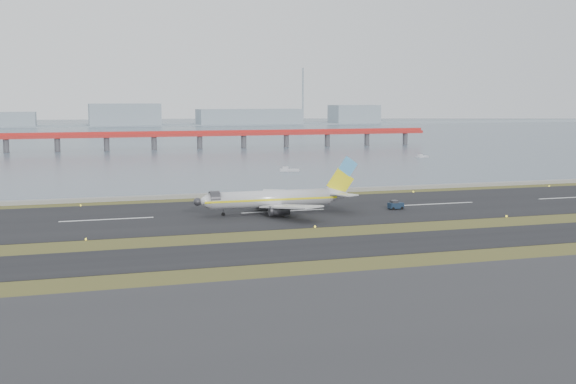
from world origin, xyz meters
name	(u,v)px	position (x,y,z in m)	size (l,w,h in m)	color
ground	(328,234)	(0.00, 0.00, 0.00)	(1000.00, 1000.00, 0.00)	#364117
apron_strip	(485,314)	(0.00, -55.00, 0.05)	(1000.00, 50.00, 0.10)	#2E2D30
taxiway_strip	(351,246)	(0.00, -12.00, 0.05)	(1000.00, 18.00, 0.10)	black
runway_strip	(283,211)	(0.00, 30.00, 0.05)	(1000.00, 45.00, 0.10)	black
seawall	(251,194)	(0.00, 60.00, 0.50)	(1000.00, 2.50, 1.00)	gray
bay_water	(128,132)	(0.00, 460.00, 0.00)	(1400.00, 800.00, 1.30)	#4C5C6D
red_pier	(200,135)	(20.00, 250.00, 7.28)	(260.00, 5.00, 10.20)	red
far_shoreline	(128,119)	(13.62, 620.00, 6.07)	(1400.00, 80.00, 60.50)	#8B9AA4
airliner	(277,199)	(-2.24, 27.63, 3.46)	(38.52, 32.89, 12.80)	silver
pushback_tug	(395,205)	(26.39, 25.14, 1.08)	(3.64, 2.33, 2.24)	#142439
workboat_near	(289,170)	(29.39, 120.41, 0.54)	(7.42, 4.40, 1.72)	silver
workboat_far	(422,157)	(105.16, 162.61, 0.50)	(6.80, 4.51, 1.59)	silver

